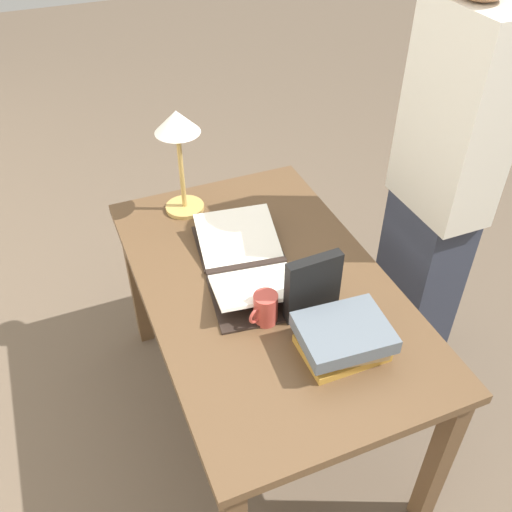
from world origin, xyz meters
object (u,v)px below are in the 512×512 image
at_px(book_standing_upright, 313,287).
at_px(reading_lamp, 178,136).
at_px(open_book, 247,264).
at_px(coffee_mug, 265,308).
at_px(pencil, 304,269).
at_px(person_reader, 437,198).
at_px(book_stack_tall, 343,338).

distance_m(book_standing_upright, reading_lamp, 0.75).
bearing_deg(book_standing_upright, open_book, 19.67).
distance_m(reading_lamp, coffee_mug, 0.72).
xyz_separation_m(pencil, person_reader, (0.03, -0.54, 0.13)).
xyz_separation_m(book_stack_tall, reading_lamp, (0.87, 0.21, 0.26)).
relative_size(open_book, reading_lamp, 1.42).
distance_m(coffee_mug, person_reader, 0.79).
relative_size(coffee_mug, person_reader, 0.06).
height_order(open_book, reading_lamp, reading_lamp).
distance_m(open_book, person_reader, 0.73).
bearing_deg(pencil, coffee_mug, 128.11).
bearing_deg(book_standing_upright, coffee_mug, 77.91).
height_order(book_standing_upright, pencil, book_standing_upright).
distance_m(book_stack_tall, pencil, 0.38).
distance_m(book_stack_tall, coffee_mug, 0.25).
xyz_separation_m(book_stack_tall, pencil, (0.37, -0.06, -0.05)).
xyz_separation_m(open_book, book_standing_upright, (-0.27, -0.11, 0.09)).
xyz_separation_m(open_book, coffee_mug, (-0.25, 0.04, 0.03)).
xyz_separation_m(coffee_mug, person_reader, (0.20, -0.76, 0.08)).
relative_size(open_book, book_stack_tall, 2.17).
relative_size(book_stack_tall, pencil, 1.86).
relative_size(open_book, book_standing_upright, 2.63).
xyz_separation_m(book_standing_upright, coffee_mug, (0.03, 0.14, -0.06)).
bearing_deg(open_book, book_standing_upright, -150.48).
height_order(coffee_mug, person_reader, person_reader).
bearing_deg(book_stack_tall, person_reader, -56.06).
xyz_separation_m(reading_lamp, pencil, (-0.50, -0.27, -0.31)).
bearing_deg(coffee_mug, pencil, -51.89).
distance_m(reading_lamp, person_reader, 0.95).
height_order(book_standing_upright, coffee_mug, book_standing_upright).
relative_size(book_standing_upright, pencil, 1.54).
distance_m(reading_lamp, pencil, 0.65).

